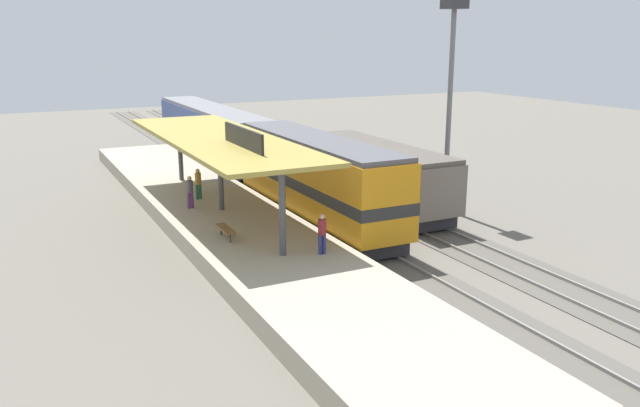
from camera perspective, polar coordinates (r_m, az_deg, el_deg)
ground_plane at (r=36.55m, az=1.27°, el=-0.68°), size 120.00×120.00×0.00m
track_near at (r=35.68m, az=-1.57°, el=-1.01°), size 3.20×110.00×0.16m
track_far at (r=37.78m, az=4.76°, el=-0.16°), size 3.20×110.00×0.16m
platform at (r=33.97m, az=-8.63°, el=-1.25°), size 6.00×44.00×0.90m
station_canopy at (r=33.01m, az=-8.85°, el=5.55°), size 5.20×18.00×4.70m
platform_bench at (r=28.89m, az=-8.35°, el=-2.23°), size 0.44×1.70×0.50m
locomotive at (r=33.56m, az=-0.33°, el=2.18°), size 2.93×14.43×4.44m
passenger_carriage_single at (r=50.11m, az=-9.50°, el=6.02°), size 2.90×20.00×4.24m
freight_car at (r=36.89m, az=5.26°, el=2.56°), size 2.80×12.00×3.54m
light_mast at (r=36.33m, az=11.56°, el=12.37°), size 1.10×1.10×11.70m
person_waiting at (r=26.43m, az=0.19°, el=-2.52°), size 0.34×0.34×1.71m
person_walking at (r=34.16m, az=-11.42°, el=1.15°), size 0.34×0.34×1.71m
person_boarding at (r=35.96m, az=-10.71°, el=1.86°), size 0.34×0.34×1.71m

